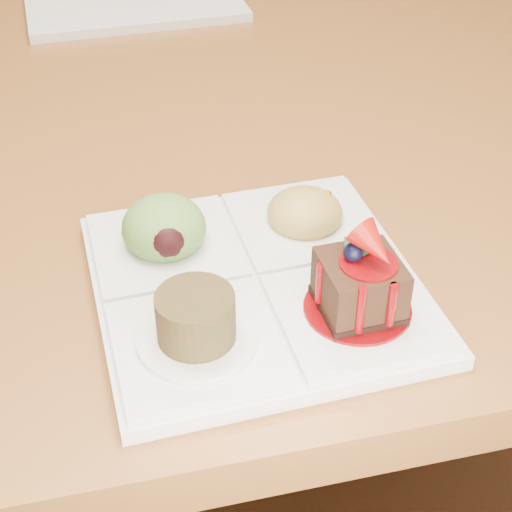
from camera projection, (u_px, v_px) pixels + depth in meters
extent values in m
plane|color=#522F17|center=(174.00, 343.00, 1.63)|extent=(6.00, 6.00, 0.00)
cylinder|color=brown|center=(279.00, 15.00, 2.14)|extent=(0.06, 0.06, 0.71)
cube|color=black|center=(444.00, 118.00, 1.57)|extent=(0.38, 0.38, 0.04)
cylinder|color=black|center=(384.00, 256.00, 1.55)|extent=(0.03, 0.03, 0.38)
cylinder|color=black|center=(468.00, 160.00, 1.85)|extent=(0.03, 0.03, 0.38)
cylinder|color=black|center=(340.00, 174.00, 1.80)|extent=(0.03, 0.03, 0.38)
cube|color=silver|center=(256.00, 287.00, 0.59)|extent=(0.25, 0.25, 0.01)
cube|color=silver|center=(357.00, 313.00, 0.55)|extent=(0.12, 0.12, 0.01)
cube|color=silver|center=(197.00, 344.00, 0.52)|extent=(0.12, 0.12, 0.01)
cube|color=silver|center=(166.00, 246.00, 0.61)|extent=(0.12, 0.12, 0.01)
cube|color=silver|center=(304.00, 223.00, 0.64)|extent=(0.12, 0.12, 0.01)
cylinder|color=#6A0307|center=(357.00, 308.00, 0.55)|extent=(0.08, 0.08, 0.00)
cube|color=black|center=(358.00, 305.00, 0.55)|extent=(0.06, 0.06, 0.01)
cube|color=black|center=(360.00, 282.00, 0.53)|extent=(0.05, 0.05, 0.03)
cylinder|color=#6A0307|center=(362.00, 262.00, 0.52)|extent=(0.04, 0.04, 0.00)
sphere|color=black|center=(353.00, 252.00, 0.52)|extent=(0.01, 0.01, 0.01)
cone|color=#9D110A|center=(375.00, 246.00, 0.51)|extent=(0.04, 0.04, 0.03)
cube|color=#10401A|center=(361.00, 246.00, 0.53)|extent=(0.01, 0.02, 0.01)
cube|color=#10401A|center=(351.00, 246.00, 0.53)|extent=(0.01, 0.02, 0.01)
cylinder|color=#6A0307|center=(360.00, 310.00, 0.51)|extent=(0.01, 0.01, 0.04)
cylinder|color=#6A0307|center=(392.00, 305.00, 0.51)|extent=(0.01, 0.01, 0.03)
cylinder|color=#6A0307|center=(320.00, 283.00, 0.53)|extent=(0.01, 0.01, 0.03)
cylinder|color=silver|center=(197.00, 338.00, 0.52)|extent=(0.08, 0.08, 0.00)
cylinder|color=#4D2B16|center=(196.00, 317.00, 0.51)|extent=(0.05, 0.05, 0.03)
cylinder|color=#422C0E|center=(195.00, 304.00, 0.50)|extent=(0.04, 0.04, 0.00)
ellipsoid|color=#5A8E3A|center=(164.00, 228.00, 0.60)|extent=(0.07, 0.07, 0.05)
ellipsoid|color=black|center=(168.00, 242.00, 0.58)|extent=(0.03, 0.02, 0.03)
ellipsoid|color=#A9843D|center=(305.00, 213.00, 0.63)|extent=(0.06, 0.06, 0.04)
cube|color=#C64B0E|center=(322.00, 200.00, 0.63)|extent=(0.02, 0.02, 0.02)
cube|color=#527E1B|center=(304.00, 196.00, 0.64)|extent=(0.02, 0.02, 0.01)
cube|color=#C64B0E|center=(289.00, 201.00, 0.63)|extent=(0.02, 0.02, 0.01)
cube|color=#527E1B|center=(294.00, 214.00, 0.63)|extent=(0.02, 0.02, 0.02)
cube|color=#C64B0E|center=(306.00, 217.00, 0.62)|extent=(0.02, 0.02, 0.01)
cube|color=#527E1B|center=(321.00, 211.00, 0.62)|extent=(0.02, 0.02, 0.01)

